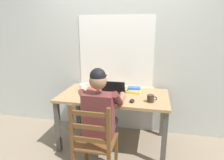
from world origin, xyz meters
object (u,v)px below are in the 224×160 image
Objects in this scene: wooden_chair at (94,143)px; book_stack_side at (94,90)px; desk at (114,101)px; seated_person at (101,113)px; book_stack_main at (134,90)px; computer_mouse at (132,101)px; coffee_mug_dark at (151,98)px; laptop at (111,95)px; coffee_mug_white at (83,88)px.

wooden_chair reaches higher than book_stack_side.
book_stack_side is at bearing 171.39° from desk.
seated_person is 6.09× the size of book_stack_main.
desk is 1.58× the size of wooden_chair.
book_stack_side is (-0.58, 0.28, 0.01)m from computer_mouse.
computer_mouse is 0.49× the size of book_stack_main.
book_stack_side reaches higher than computer_mouse.
desk is 14.89× the size of computer_mouse.
book_stack_main is (0.32, 0.90, 0.33)m from wooden_chair.
desk is 0.49m from seated_person.
coffee_mug_dark is 0.40m from book_stack_main.
wooden_chair is 0.88m from coffee_mug_dark.
coffee_mug_white is (-0.47, 0.21, -0.00)m from laptop.
seated_person reaches higher than coffee_mug_dark.
book_stack_side reaches higher than desk.
laptop is at bearing 178.24° from coffee_mug_dark.
wooden_chair is 8.21× the size of coffee_mug_white.
coffee_mug_dark is 0.59× the size of book_stack_side.
coffee_mug_white is at bearing 175.01° from desk.
desk is at bearing 140.47° from computer_mouse.
coffee_mug_white is (-0.76, 0.27, 0.03)m from computer_mouse.
desk is 7.08× the size of book_stack_side.
book_stack_main is (-0.02, 0.37, 0.02)m from computer_mouse.
seated_person is 1.32× the size of wooden_chair.
coffee_mug_white is 1.01m from coffee_mug_dark.
laptop reaches higher than computer_mouse.
book_stack_main is at bearing 27.99° from desk.
coffee_mug_white is 0.75m from book_stack_main.
coffee_mug_white is 0.18m from book_stack_side.
book_stack_side is at bearing 1.01° from coffee_mug_white.
seated_person is 0.71m from book_stack_main.
coffee_mug_white is at bearing 167.19° from coffee_mug_dark.
wooden_chair is at bearing -62.19° from coffee_mug_white.
seated_person is 0.43m from computer_mouse.
book_stack_side is (0.18, 0.00, -0.02)m from coffee_mug_white.
laptop is (-0.00, -0.17, 0.14)m from desk.
seated_person reaches higher than coffee_mug_white.
wooden_chair is at bearing -94.51° from laptop.
wooden_chair is at bearing -109.24° from book_stack_main.
laptop is 0.30m from computer_mouse.
seated_person is 5.92× the size of book_stack_side.
desk is 0.50m from coffee_mug_white.
laptop reaches higher than desk.
seated_person is 0.65m from coffee_mug_dark.
laptop is at bearing -35.91° from book_stack_side.
seated_person is at bearing -51.00° from coffee_mug_white.
laptop is 2.88× the size of coffee_mug_white.
coffee_mug_dark is at bearing 46.15° from wooden_chair.
coffee_mug_dark is (0.51, -0.02, -0.00)m from laptop.
seated_person is 3.77× the size of laptop.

